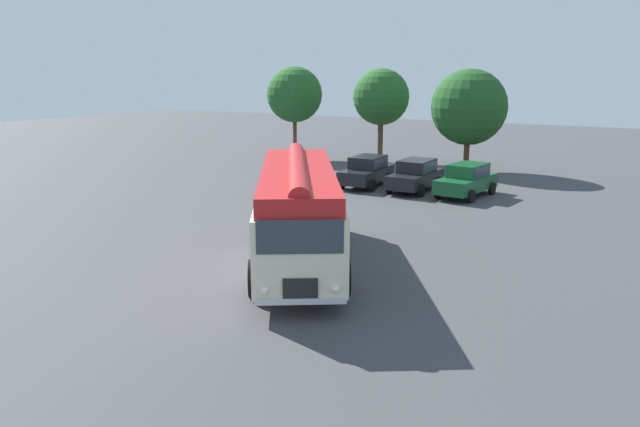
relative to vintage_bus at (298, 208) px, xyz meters
The scene contains 8 objects.
ground_plane 2.17m from the vintage_bus, 128.14° to the right, with size 120.00×120.00×0.00m, color #3D3D3F.
vintage_bus is the anchor object (origin of this frame).
car_near_left 14.52m from the vintage_bus, 105.91° to the left, with size 2.05×4.24×1.66m.
car_mid_left 14.00m from the vintage_bus, 94.62° to the left, with size 2.05×4.25×1.66m.
car_mid_right 13.96m from the vintage_bus, 83.16° to the left, with size 2.39×4.40×1.66m.
tree_far_left 25.33m from the vintage_bus, 121.66° to the left, with size 3.95×3.95×6.55m.
tree_left_of_centre 24.14m from the vintage_bus, 107.51° to the left, with size 3.87×3.87×6.42m.
tree_centre 21.62m from the vintage_bus, 91.99° to the left, with size 4.71×4.71×6.40m.
Camera 1 is at (11.07, -16.27, 6.37)m, focal length 35.00 mm.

